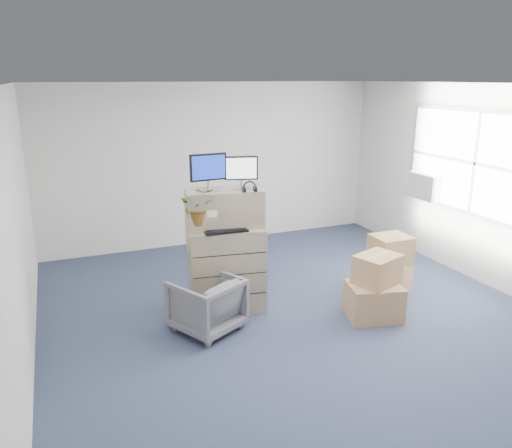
# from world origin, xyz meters

# --- Properties ---
(ground) EXTENTS (7.00, 7.00, 0.00)m
(ground) POSITION_xyz_m (0.00, 0.00, 0.00)
(ground) COLOR #272D47
(ground) RESTS_ON ground
(wall_back) EXTENTS (6.00, 0.02, 2.80)m
(wall_back) POSITION_xyz_m (0.00, 3.51, 1.40)
(wall_back) COLOR silver
(wall_back) RESTS_ON ground
(wall_right) EXTENTS (0.02, 7.00, 2.80)m
(wall_right) POSITION_xyz_m (3.01, 0.00, 1.40)
(wall_right) COLOR silver
(wall_right) RESTS_ON ground
(window) EXTENTS (0.07, 2.72, 1.52)m
(window) POSITION_xyz_m (2.96, 0.50, 1.70)
(window) COLOR gray
(window) RESTS_ON wall_right
(ac_unit) EXTENTS (0.24, 0.60, 0.40)m
(ac_unit) POSITION_xyz_m (2.87, 1.40, 1.20)
(ac_unit) COLOR white
(ac_unit) RESTS_ON wall_right
(filing_cabinet_lower) EXTENTS (1.01, 0.70, 1.09)m
(filing_cabinet_lower) POSITION_xyz_m (-0.71, 0.80, 0.55)
(filing_cabinet_lower) COLOR #86745C
(filing_cabinet_lower) RESTS_ON ground
(filing_cabinet_upper) EXTENTS (0.99, 0.60, 0.47)m
(filing_cabinet_upper) POSITION_xyz_m (-0.70, 0.85, 1.32)
(filing_cabinet_upper) COLOR #86745C
(filing_cabinet_upper) RESTS_ON filing_cabinet_lower
(monitor_left) EXTENTS (0.46, 0.19, 0.45)m
(monitor_left) POSITION_xyz_m (-0.89, 0.85, 1.81)
(monitor_left) COLOR #99999E
(monitor_left) RESTS_ON filing_cabinet_upper
(monitor_right) EXTENTS (0.40, 0.20, 0.40)m
(monitor_right) POSITION_xyz_m (-0.49, 0.81, 1.78)
(monitor_right) COLOR #99999E
(monitor_right) RESTS_ON filing_cabinet_upper
(headphones) EXTENTS (0.17, 0.04, 0.17)m
(headphones) POSITION_xyz_m (-0.45, 0.63, 1.60)
(headphones) COLOR black
(headphones) RESTS_ON filing_cabinet_upper
(keyboard) EXTENTS (0.54, 0.26, 0.03)m
(keyboard) POSITION_xyz_m (-0.76, 0.63, 1.10)
(keyboard) COLOR black
(keyboard) RESTS_ON filing_cabinet_lower
(mouse) EXTENTS (0.09, 0.06, 0.03)m
(mouse) POSITION_xyz_m (-0.44, 0.65, 1.11)
(mouse) COLOR silver
(mouse) RESTS_ON filing_cabinet_lower
(water_bottle) EXTENTS (0.08, 0.08, 0.28)m
(water_bottle) POSITION_xyz_m (-0.62, 0.81, 1.23)
(water_bottle) COLOR #93959B
(water_bottle) RESTS_ON filing_cabinet_lower
(phone_dock) EXTENTS (0.08, 0.07, 0.15)m
(phone_dock) POSITION_xyz_m (-0.75, 0.85, 1.14)
(phone_dock) COLOR silver
(phone_dock) RESTS_ON filing_cabinet_lower
(external_drive) EXTENTS (0.24, 0.18, 0.07)m
(external_drive) POSITION_xyz_m (-0.39, 0.91, 1.12)
(external_drive) COLOR black
(external_drive) RESTS_ON filing_cabinet_lower
(tissue_box) EXTENTS (0.28, 0.18, 0.10)m
(tissue_box) POSITION_xyz_m (-0.38, 0.81, 1.21)
(tissue_box) COLOR #3B88CA
(tissue_box) RESTS_ON external_drive
(potted_plant) EXTENTS (0.51, 0.54, 0.45)m
(potted_plant) POSITION_xyz_m (-1.05, 0.76, 1.34)
(potted_plant) COLOR #91A383
(potted_plant) RESTS_ON filing_cabinet_lower
(office_chair) EXTENTS (0.92, 0.90, 0.72)m
(office_chair) POSITION_xyz_m (-1.11, 0.34, 0.36)
(office_chair) COLOR #59595E
(office_chair) RESTS_ON ground
(cardboard_boxes) EXTENTS (1.36, 1.22, 0.80)m
(cardboard_boxes) POSITION_xyz_m (1.20, 0.14, 0.37)
(cardboard_boxes) COLOR #A1774D
(cardboard_boxes) RESTS_ON ground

